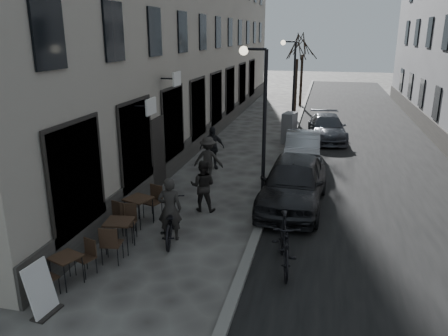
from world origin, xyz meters
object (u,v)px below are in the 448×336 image
at_px(bistro_set_c, 139,208).
at_px(streetlamp_far, 291,75).
at_px(tree_far, 303,44).
at_px(pedestrian_near, 203,186).
at_px(tree_near, 297,46).
at_px(car_far, 327,128).
at_px(pedestrian_far, 212,148).
at_px(car_near, 294,182).
at_px(bistro_set_b, 120,232).
at_px(moped, 284,243).
at_px(car_mid, 302,148).
at_px(streetlamp_near, 259,110).
at_px(sign_board, 42,294).
at_px(bicycle, 170,221).
at_px(pedestrian_mid, 208,159).
at_px(utility_cabinet, 289,128).
at_px(bistro_set_a, 67,267).

bearing_deg(bistro_set_c, streetlamp_far, 95.88).
bearing_deg(tree_far, pedestrian_near, -94.35).
relative_size(tree_near, car_far, 1.26).
xyz_separation_m(pedestrian_near, car_far, (3.78, 10.89, -0.18)).
height_order(pedestrian_far, car_near, pedestrian_far).
xyz_separation_m(bistro_set_b, moped, (4.25, 0.10, 0.15)).
relative_size(tree_far, moped, 2.61).
height_order(tree_near, pedestrian_far, tree_near).
bearing_deg(car_mid, streetlamp_near, -104.85).
bearing_deg(tree_near, sign_board, -98.72).
height_order(bicycle, moped, moped).
distance_m(streetlamp_far, pedestrian_far, 9.17).
xyz_separation_m(pedestrian_near, pedestrian_mid, (-0.59, 2.87, 0.03)).
distance_m(tree_far, moped, 25.35).
xyz_separation_m(streetlamp_near, pedestrian_mid, (-2.20, 1.87, -2.29)).
bearing_deg(bistro_set_b, utility_cabinet, 67.99).
distance_m(streetlamp_near, sign_board, 8.15).
distance_m(streetlamp_near, tree_far, 21.05).
relative_size(tree_near, car_mid, 1.37).
xyz_separation_m(tree_near, utility_cabinet, (0.20, -6.17, -3.89)).
bearing_deg(car_mid, car_near, -91.78).
distance_m(bistro_set_a, pedestrian_mid, 7.85).
height_order(bistro_set_a, moped, moped).
bearing_deg(car_mid, pedestrian_far, -158.34).
height_order(streetlamp_far, tree_near, tree_near).
xyz_separation_m(tree_far, bistro_set_b, (-3.05, -25.10, -4.15)).
bearing_deg(tree_near, streetlamp_near, -90.28).
relative_size(sign_board, pedestrian_near, 0.66).
relative_size(bistro_set_a, bistro_set_b, 0.86).
xyz_separation_m(tree_near, car_near, (1.10, -14.97, -3.83)).
bearing_deg(car_far, car_mid, -107.29).
bearing_deg(bistro_set_a, car_near, 71.97).
height_order(bistro_set_c, pedestrian_mid, pedestrian_mid).
bearing_deg(bistro_set_a, tree_far, 102.39).
bearing_deg(sign_board, moped, 39.16).
bearing_deg(streetlamp_far, bistro_set_c, -102.28).
distance_m(bistro_set_a, moped, 5.05).
bearing_deg(bistro_set_c, car_mid, 78.28).
relative_size(sign_board, pedestrian_mid, 0.64).
xyz_separation_m(bicycle, pedestrian_far, (-0.54, 6.64, 0.35)).
xyz_separation_m(streetlamp_far, sign_board, (-3.29, -18.94, -2.71)).
bearing_deg(moped, bistro_set_b, 171.91).
distance_m(tree_far, sign_board, 28.46).
bearing_deg(bistro_set_a, car_far, 90.25).
bearing_deg(tree_far, sign_board, -96.87).
bearing_deg(bistro_set_a, tree_near, 100.30).
bearing_deg(bicycle, sign_board, 56.10).
relative_size(streetlamp_near, bistro_set_a, 3.44).
height_order(tree_near, car_near, tree_near).
bearing_deg(streetlamp_far, car_near, -84.41).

